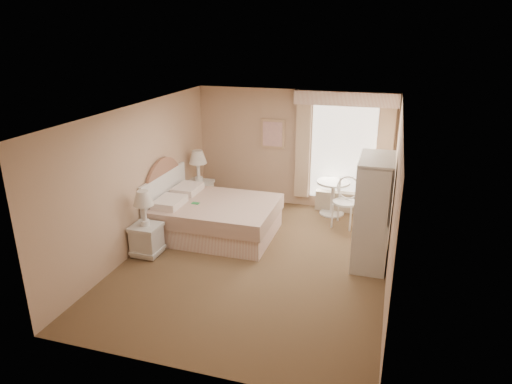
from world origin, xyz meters
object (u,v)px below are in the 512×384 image
(bed, at_px, (211,216))
(round_table, at_px, (333,192))
(nightstand_far, at_px, (199,187))
(armoire, at_px, (373,220))
(nightstand_near, at_px, (146,232))
(cafe_chair, at_px, (346,198))

(bed, xyz_separation_m, round_table, (2.05, 1.64, 0.12))
(nightstand_far, distance_m, armoire, 3.91)
(nightstand_far, bearing_deg, bed, -57.45)
(nightstand_near, bearing_deg, armoire, 13.18)
(bed, bearing_deg, round_table, 38.74)
(bed, xyz_separation_m, nightstand_far, (-0.72, 1.13, 0.12))
(nightstand_far, height_order, armoire, armoire)
(cafe_chair, bearing_deg, nightstand_far, -167.74)
(bed, relative_size, nightstand_far, 1.71)
(round_table, bearing_deg, armoire, -65.05)
(round_table, bearing_deg, nightstand_near, -135.22)
(round_table, bearing_deg, bed, -141.26)
(round_table, height_order, armoire, armoire)
(nightstand_near, relative_size, round_table, 1.59)
(round_table, relative_size, armoire, 0.40)
(nightstand_near, height_order, armoire, armoire)
(nightstand_far, bearing_deg, nightstand_near, -90.00)
(nightstand_near, bearing_deg, nightstand_far, 90.00)
(nightstand_near, bearing_deg, cafe_chair, 36.12)
(round_table, distance_m, cafe_chair, 0.60)
(round_table, height_order, cafe_chair, cafe_chair)
(bed, relative_size, cafe_chair, 2.21)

